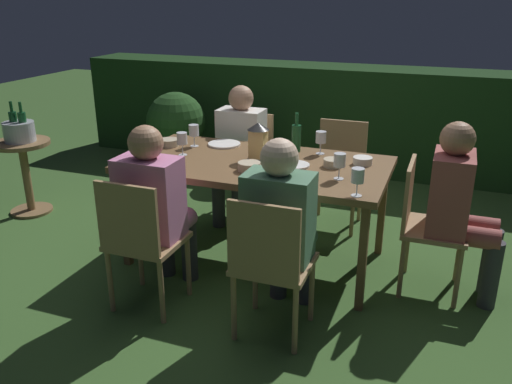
# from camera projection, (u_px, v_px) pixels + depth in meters

# --- Properties ---
(ground_plane) EXTENTS (16.00, 16.00, 0.00)m
(ground_plane) POSITION_uv_depth(u_px,v_px,m) (256.00, 258.00, 3.98)
(ground_plane) COLOR #385B28
(dining_table) EXTENTS (1.83, 0.96, 0.76)m
(dining_table) POSITION_uv_depth(u_px,v_px,m) (256.00, 169.00, 3.73)
(dining_table) COLOR brown
(dining_table) RESTS_ON ground
(chair_side_left_b) EXTENTS (0.42, 0.40, 0.87)m
(chair_side_left_b) POSITION_uv_depth(u_px,v_px,m) (270.00, 262.00, 2.91)
(chair_side_left_b) COLOR #9E7A51
(chair_side_left_b) RESTS_ON ground
(person_in_green) EXTENTS (0.38, 0.47, 1.15)m
(person_in_green) POSITION_uv_depth(u_px,v_px,m) (282.00, 223.00, 3.02)
(person_in_green) COLOR #4C7A5B
(person_in_green) RESTS_ON ground
(chair_side_right_a) EXTENTS (0.42, 0.40, 0.87)m
(chair_side_right_a) POSITION_uv_depth(u_px,v_px,m) (247.00, 158.00, 4.70)
(chair_side_right_a) COLOR #9E7A51
(chair_side_right_a) RESTS_ON ground
(person_in_cream) EXTENTS (0.38, 0.47, 1.15)m
(person_in_cream) POSITION_uv_depth(u_px,v_px,m) (239.00, 147.00, 4.48)
(person_in_cream) COLOR white
(person_in_cream) RESTS_ON ground
(chair_head_far) EXTENTS (0.40, 0.42, 0.87)m
(chair_head_far) POSITION_uv_depth(u_px,v_px,m) (424.00, 221.00, 3.42)
(chair_head_far) COLOR #9E7A51
(chair_head_far) RESTS_ON ground
(person_in_rust) EXTENTS (0.48, 0.38, 1.15)m
(person_in_rust) POSITION_uv_depth(u_px,v_px,m) (460.00, 203.00, 3.30)
(person_in_rust) COLOR #9E4C47
(person_in_rust) RESTS_ON ground
(chair_side_left_a) EXTENTS (0.42, 0.40, 0.87)m
(chair_side_left_a) POSITION_uv_depth(u_px,v_px,m) (141.00, 238.00, 3.18)
(chair_side_left_a) COLOR #9E7A51
(chair_side_left_a) RESTS_ON ground
(person_in_pink) EXTENTS (0.38, 0.47, 1.15)m
(person_in_pink) POSITION_uv_depth(u_px,v_px,m) (156.00, 204.00, 3.30)
(person_in_pink) COLOR #C675A3
(person_in_pink) RESTS_ON ground
(chair_side_right_b) EXTENTS (0.42, 0.40, 0.87)m
(chair_side_right_b) POSITION_uv_depth(u_px,v_px,m) (339.00, 168.00, 4.43)
(chair_side_right_b) COLOR #9E7A51
(chair_side_right_b) RESTS_ON ground
(lantern_centerpiece) EXTENTS (0.15, 0.15, 0.27)m
(lantern_centerpiece) POSITION_uv_depth(u_px,v_px,m) (258.00, 139.00, 3.71)
(lantern_centerpiece) COLOR black
(lantern_centerpiece) RESTS_ON dining_table
(green_bottle_on_table) EXTENTS (0.07, 0.07, 0.29)m
(green_bottle_on_table) POSITION_uv_depth(u_px,v_px,m) (296.00, 137.00, 3.91)
(green_bottle_on_table) COLOR #195128
(green_bottle_on_table) RESTS_ON dining_table
(wine_glass_a) EXTENTS (0.08, 0.08, 0.17)m
(wine_glass_a) POSITION_uv_depth(u_px,v_px,m) (358.00, 177.00, 3.05)
(wine_glass_a) COLOR silver
(wine_glass_a) RESTS_ON dining_table
(wine_glass_b) EXTENTS (0.08, 0.08, 0.17)m
(wine_glass_b) POSITION_uv_depth(u_px,v_px,m) (340.00, 161.00, 3.33)
(wine_glass_b) COLOR silver
(wine_glass_b) RESTS_ON dining_table
(wine_glass_c) EXTENTS (0.08, 0.08, 0.17)m
(wine_glass_c) POSITION_uv_depth(u_px,v_px,m) (194.00, 131.00, 4.04)
(wine_glass_c) COLOR silver
(wine_glass_c) RESTS_ON dining_table
(wine_glass_d) EXTENTS (0.08, 0.08, 0.17)m
(wine_glass_d) POSITION_uv_depth(u_px,v_px,m) (182.00, 140.00, 3.82)
(wine_glass_d) COLOR silver
(wine_glass_d) RESTS_ON dining_table
(wine_glass_e) EXTENTS (0.08, 0.08, 0.17)m
(wine_glass_e) POSITION_uv_depth(u_px,v_px,m) (321.00, 138.00, 3.85)
(wine_glass_e) COLOR silver
(wine_glass_e) RESTS_ON dining_table
(plate_a) EXTENTS (0.20, 0.20, 0.01)m
(plate_a) POSITION_uv_depth(u_px,v_px,m) (295.00, 165.00, 3.61)
(plate_a) COLOR white
(plate_a) RESTS_ON dining_table
(plate_b) EXTENTS (0.25, 0.25, 0.01)m
(plate_b) POSITION_uv_depth(u_px,v_px,m) (224.00, 144.00, 4.11)
(plate_b) COLOR white
(plate_b) RESTS_ON dining_table
(bowl_olives) EXTENTS (0.13, 0.13, 0.05)m
(bowl_olives) POSITION_uv_depth(u_px,v_px,m) (363.00, 161.00, 3.64)
(bowl_olives) COLOR silver
(bowl_olives) RESTS_ON dining_table
(bowl_bread) EXTENTS (0.15, 0.15, 0.05)m
(bowl_bread) POSITION_uv_depth(u_px,v_px,m) (169.00, 142.00, 4.08)
(bowl_bread) COLOR #BCAD8E
(bowl_bread) RESTS_ON dining_table
(bowl_salad) EXTENTS (0.15, 0.15, 0.06)m
(bowl_salad) POSITION_uv_depth(u_px,v_px,m) (249.00, 166.00, 3.52)
(bowl_salad) COLOR #BCAD8E
(bowl_salad) RESTS_ON dining_table
(bowl_dip) EXTENTS (0.13, 0.13, 0.05)m
(bowl_dip) POSITION_uv_depth(u_px,v_px,m) (333.00, 163.00, 3.60)
(bowl_dip) COLOR #BCAD8E
(bowl_dip) RESTS_ON dining_table
(side_table) EXTENTS (0.48, 0.48, 0.66)m
(side_table) POSITION_uv_depth(u_px,v_px,m) (25.00, 166.00, 4.66)
(side_table) COLOR brown
(side_table) RESTS_ON ground
(ice_bucket) EXTENTS (0.26, 0.26, 0.34)m
(ice_bucket) POSITION_uv_depth(u_px,v_px,m) (19.00, 130.00, 4.55)
(ice_bucket) COLOR #B2B7BF
(ice_bucket) RESTS_ON side_table
(hedge_backdrop) EXTENTS (5.92, 0.62, 1.12)m
(hedge_backdrop) POSITION_uv_depth(u_px,v_px,m) (333.00, 117.00, 5.92)
(hedge_backdrop) COLOR #193816
(hedge_backdrop) RESTS_ON ground
(potted_plant_by_hedge) EXTENTS (0.64, 0.64, 0.87)m
(potted_plant_by_hedge) POSITION_uv_depth(u_px,v_px,m) (176.00, 124.00, 5.76)
(potted_plant_by_hedge) COLOR #9E5133
(potted_plant_by_hedge) RESTS_ON ground
(potted_plant_corner) EXTENTS (0.52, 0.52, 0.75)m
(potted_plant_corner) POSITION_uv_depth(u_px,v_px,m) (248.00, 139.00, 5.50)
(potted_plant_corner) COLOR brown
(potted_plant_corner) RESTS_ON ground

